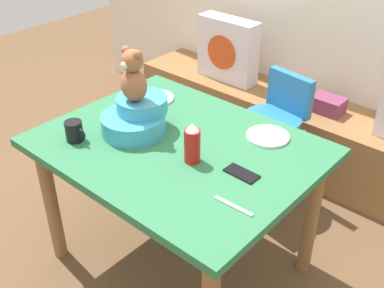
{
  "coord_description": "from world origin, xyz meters",
  "views": [
    {
      "loc": [
        1.24,
        -1.31,
        1.87
      ],
      "look_at": [
        0.0,
        0.1,
        0.69
      ],
      "focal_mm": 43.96,
      "sensor_mm": 36.0,
      "label": 1
    }
  ],
  "objects": [
    {
      "name": "teddy_bear",
      "position": [
        -0.22,
        -0.04,
        1.02
      ],
      "size": [
        0.13,
        0.12,
        0.25
      ],
      "color": "#9B5B38",
      "rests_on": "infant_seat_teal"
    },
    {
      "name": "infant_seat_teal",
      "position": [
        -0.22,
        -0.04,
        0.81
      ],
      "size": [
        0.3,
        0.33,
        0.16
      ],
      "color": "#3C9EC7",
      "rests_on": "dining_table"
    },
    {
      "name": "dinner_plate_near",
      "position": [
        0.28,
        0.32,
        0.75
      ],
      "size": [
        0.2,
        0.2,
        0.01
      ],
      "primitive_type": "cylinder",
      "color": "white",
      "rests_on": "dining_table"
    },
    {
      "name": "dining_table",
      "position": [
        0.0,
        0.0,
        0.64
      ],
      "size": [
        1.22,
        0.96,
        0.74
      ],
      "color": "#2D7247",
      "rests_on": "ground_plane"
    },
    {
      "name": "dinner_plate_far",
      "position": [
        -0.39,
        0.25,
        0.75
      ],
      "size": [
        0.2,
        0.2,
        0.01
      ],
      "primitive_type": "cylinder",
      "color": "white",
      "rests_on": "dining_table"
    },
    {
      "name": "cell_phone",
      "position": [
        0.36,
        0.0,
        0.74
      ],
      "size": [
        0.15,
        0.07,
        0.01
      ],
      "primitive_type": "cube",
      "rotation": [
        0.0,
        0.0,
        1.55
      ],
      "color": "black",
      "rests_on": "dining_table"
    },
    {
      "name": "pillow_floral_left",
      "position": [
        -0.64,
        1.21,
        0.68
      ],
      "size": [
        0.44,
        0.15,
        0.44
      ],
      "color": "silver",
      "rests_on": "window_bench"
    },
    {
      "name": "highchair",
      "position": [
        0.02,
        0.79,
        0.52
      ],
      "size": [
        0.36,
        0.48,
        0.79
      ],
      "color": "#2672B2",
      "rests_on": "ground_plane"
    },
    {
      "name": "book_stack",
      "position": [
        0.14,
        1.23,
        0.51
      ],
      "size": [
        0.2,
        0.14,
        0.1
      ],
      "primitive_type": "cube",
      "color": "#7A3353",
      "rests_on": "window_bench"
    },
    {
      "name": "window_bench",
      "position": [
        0.0,
        1.23,
        0.23
      ],
      "size": [
        2.6,
        0.44,
        0.46
      ],
      "primitive_type": "cube",
      "color": "olive",
      "rests_on": "ground_plane"
    },
    {
      "name": "ground_plane",
      "position": [
        0.0,
        0.0,
        0.0
      ],
      "size": [
        8.0,
        8.0,
        0.0
      ],
      "primitive_type": "plane",
      "color": "brown"
    },
    {
      "name": "table_fork",
      "position": [
        0.46,
        -0.19,
        0.74
      ],
      "size": [
        0.17,
        0.02,
        0.01
      ],
      "primitive_type": "cube",
      "rotation": [
        0.0,
        0.0,
        1.61
      ],
      "color": "silver",
      "rests_on": "dining_table"
    },
    {
      "name": "ketchup_bottle",
      "position": [
        0.14,
        -0.06,
        0.83
      ],
      "size": [
        0.07,
        0.07,
        0.18
      ],
      "color": "red",
      "rests_on": "dining_table"
    },
    {
      "name": "coffee_mug",
      "position": [
        -0.37,
        -0.29,
        0.79
      ],
      "size": [
        0.12,
        0.08,
        0.09
      ],
      "color": "black",
      "rests_on": "dining_table"
    }
  ]
}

